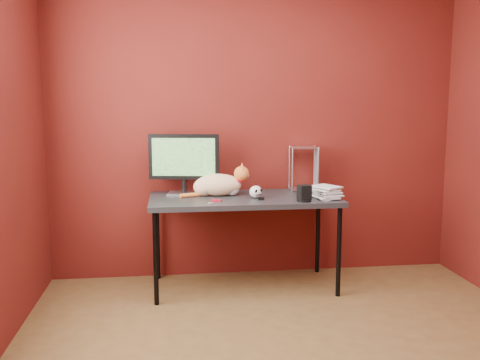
{
  "coord_description": "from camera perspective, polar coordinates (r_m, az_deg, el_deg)",
  "views": [
    {
      "loc": [
        -0.72,
        -2.8,
        1.51
      ],
      "look_at": [
        -0.21,
        1.15,
        0.92
      ],
      "focal_mm": 40.0,
      "sensor_mm": 36.0,
      "label": 1
    }
  ],
  "objects": [
    {
      "name": "room",
      "position": [
        2.89,
        7.14,
        7.07
      ],
      "size": [
        3.52,
        3.52,
        2.61
      ],
      "color": "brown",
      "rests_on": "ground"
    },
    {
      "name": "skull_mug",
      "position": [
        4.21,
        1.7,
        -1.27
      ],
      "size": [
        0.1,
        0.11,
        0.1
      ],
      "rotation": [
        0.0,
        0.0,
        0.37
      ],
      "color": "white",
      "rests_on": "desk"
    },
    {
      "name": "book_stack",
      "position": [
        4.17,
        8.4,
        5.41
      ],
      "size": [
        0.25,
        0.27,
        1.09
      ],
      "rotation": [
        0.0,
        0.0,
        0.32
      ],
      "color": "beige",
      "rests_on": "desk"
    },
    {
      "name": "pocket_knife",
      "position": [
        4.08,
        -2.55,
        -2.19
      ],
      "size": [
        0.08,
        0.05,
        0.02
      ],
      "primitive_type": "cube",
      "rotation": [
        0.0,
        0.0,
        -0.35
      ],
      "color": "#A60C21",
      "rests_on": "desk"
    },
    {
      "name": "speaker",
      "position": [
        4.1,
        6.87,
        -1.47
      ],
      "size": [
        0.11,
        0.11,
        0.13
      ],
      "rotation": [
        0.0,
        0.0,
        0.24
      ],
      "color": "black",
      "rests_on": "desk"
    },
    {
      "name": "wire_rack",
      "position": [
        4.59,
        6.79,
        1.24
      ],
      "size": [
        0.23,
        0.2,
        0.38
      ],
      "rotation": [
        0.0,
        0.0,
        -0.08
      ],
      "color": "#B9B9BE",
      "rests_on": "desk"
    },
    {
      "name": "black_gadget",
      "position": [
        4.14,
        2.28,
        -2.0
      ],
      "size": [
        0.05,
        0.03,
        0.02
      ],
      "primitive_type": "cube",
      "rotation": [
        0.0,
        0.0,
        -0.08
      ],
      "color": "black",
      "rests_on": "desk"
    },
    {
      "name": "monitor",
      "position": [
        4.36,
        -6.0,
        2.02
      ],
      "size": [
        0.57,
        0.22,
        0.49
      ],
      "rotation": [
        0.0,
        0.0,
        -0.16
      ],
      "color": "#B9B9BE",
      "rests_on": "desk"
    },
    {
      "name": "desk",
      "position": [
        4.28,
        0.42,
        -2.47
      ],
      "size": [
        1.5,
        0.7,
        0.75
      ],
      "color": "black",
      "rests_on": "ground"
    },
    {
      "name": "washer",
      "position": [
        4.01,
        -3.16,
        -2.46
      ],
      "size": [
        0.05,
        0.05,
        0.0
      ],
      "primitive_type": "cylinder",
      "color": "#B9B9BE",
      "rests_on": "desk"
    },
    {
      "name": "cat",
      "position": [
        4.32,
        -2.31,
        -0.48
      ],
      "size": [
        0.56,
        0.23,
        0.26
      ],
      "rotation": [
        0.0,
        0.0,
        -0.08
      ],
      "color": "orange",
      "rests_on": "desk"
    }
  ]
}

